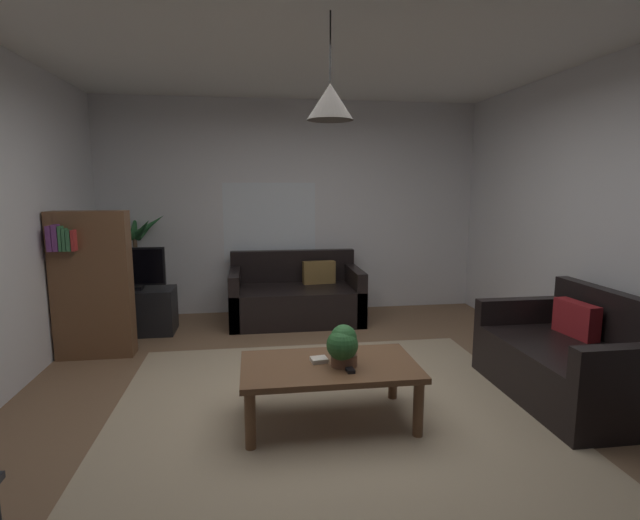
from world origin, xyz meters
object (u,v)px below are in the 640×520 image
object	(u,v)px
coffee_table	(329,372)
pendant_lamp	(330,102)
remote_on_table_0	(349,368)
potted_palm_corner	(137,269)
tv	(130,268)
bookshelf_corner	(92,284)
book_on_table_0	(319,360)
couch_under_window	(296,299)
potted_plant_on_table	(343,345)
couch_right_side	(573,363)
tv_stand	(133,311)

from	to	relation	value
coffee_table	pendant_lamp	size ratio (longest dim) A/B	1.85
remote_on_table_0	potted_palm_corner	xyz separation A→B (m)	(-2.01, 2.96, 0.21)
tv	remote_on_table_0	bearing A→B (deg)	-50.83
remote_on_table_0	bookshelf_corner	xyz separation A→B (m)	(-2.13, 1.70, 0.28)
book_on_table_0	remote_on_table_0	world-z (taller)	book_on_table_0
couch_under_window	potted_palm_corner	distance (m)	1.96
book_on_table_0	remote_on_table_0	xyz separation A→B (m)	(0.18, -0.17, -0.00)
bookshelf_corner	pendant_lamp	world-z (taller)	pendant_lamp
couch_under_window	remote_on_table_0	xyz separation A→B (m)	(0.11, -2.66, 0.16)
potted_plant_on_table	pendant_lamp	xyz separation A→B (m)	(-0.08, 0.06, 1.59)
coffee_table	remote_on_table_0	world-z (taller)	remote_on_table_0
remote_on_table_0	pendant_lamp	world-z (taller)	pendant_lamp
remote_on_table_0	couch_right_side	bearing A→B (deg)	3.24
coffee_table	potted_plant_on_table	world-z (taller)	potted_plant_on_table
potted_plant_on_table	couch_right_side	bearing A→B (deg)	5.06
pendant_lamp	potted_palm_corner	bearing A→B (deg)	123.78
couch_right_side	pendant_lamp	distance (m)	2.69
couch_under_window	bookshelf_corner	world-z (taller)	bookshelf_corner
potted_palm_corner	bookshelf_corner	size ratio (longest dim) A/B	0.97
pendant_lamp	remote_on_table_0	bearing A→B (deg)	-47.65
couch_right_side	coffee_table	size ratio (longest dim) A/B	1.15
book_on_table_0	pendant_lamp	bearing A→B (deg)	-35.27
tv_stand	pendant_lamp	distance (m)	3.50
potted_plant_on_table	bookshelf_corner	size ratio (longest dim) A/B	0.21
book_on_table_0	remote_on_table_0	bearing A→B (deg)	-43.59
couch_right_side	potted_palm_corner	bearing A→B (deg)	-125.56
book_on_table_0	pendant_lamp	size ratio (longest dim) A/B	0.17
book_on_table_0	potted_plant_on_table	distance (m)	0.23
potted_plant_on_table	pendant_lamp	size ratio (longest dim) A/B	0.44
couch_under_window	tv	size ratio (longest dim) A/B	2.11
bookshelf_corner	pendant_lamp	xyz separation A→B (m)	(2.02, -1.58, 1.44)
potted_palm_corner	pendant_lamp	xyz separation A→B (m)	(1.90, -2.84, 1.52)
remote_on_table_0	potted_plant_on_table	xyz separation A→B (m)	(-0.03, 0.06, 0.14)
potted_plant_on_table	tv	size ratio (longest dim) A/B	0.39
book_on_table_0	tv	bearing A→B (deg)	128.55
book_on_table_0	potted_plant_on_table	size ratio (longest dim) A/B	0.39
potted_plant_on_table	tv_stand	xyz separation A→B (m)	(-1.92, 2.34, -0.32)
couch_right_side	remote_on_table_0	distance (m)	1.83
potted_plant_on_table	tv_stand	distance (m)	3.04
coffee_table	potted_plant_on_table	size ratio (longest dim) A/B	4.21
remote_on_table_0	potted_palm_corner	size ratio (longest dim) A/B	0.12
remote_on_table_0	potted_plant_on_table	distance (m)	0.16
coffee_table	tv	distance (m)	2.94
tv_stand	pendant_lamp	bearing A→B (deg)	-51.28
couch_right_side	potted_plant_on_table	world-z (taller)	couch_right_side
book_on_table_0	couch_right_side	bearing A→B (deg)	1.73
potted_palm_corner	potted_plant_on_table	bearing A→B (deg)	-55.61
couch_under_window	book_on_table_0	bearing A→B (deg)	-91.59
coffee_table	couch_under_window	bearing A→B (deg)	89.91
potted_palm_corner	bookshelf_corner	bearing A→B (deg)	-95.53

